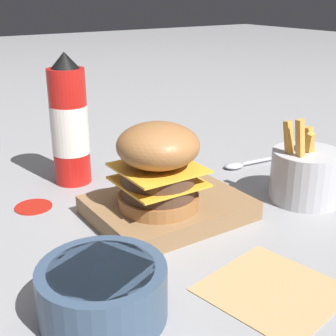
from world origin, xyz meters
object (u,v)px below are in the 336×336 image
fries_basket (305,175)px  side_bowl (103,291)px  burger (158,165)px  serving_board (168,208)px  ketchup_bottle (69,125)px  spoon (247,163)px

fries_basket → side_bowl: size_ratio=1.06×
fries_basket → burger: bearing=-13.6°
serving_board → fries_basket: 0.23m
side_bowl → ketchup_bottle: bearing=-108.2°
ketchup_bottle → spoon: bearing=160.1°
serving_board → ketchup_bottle: (0.06, -0.21, 0.09)m
spoon → side_bowl: bearing=36.3°
spoon → serving_board: bearing=27.2°
burger → spoon: bearing=-158.5°
burger → fries_basket: burger is taller
burger → side_bowl: (0.16, 0.14, -0.06)m
serving_board → ketchup_bottle: ketchup_bottle is taller
side_bowl → spoon: (-0.43, -0.25, -0.03)m
ketchup_bottle → side_bowl: (0.12, 0.36, -0.07)m
burger → side_bowl: bearing=41.9°
side_bowl → spoon: 0.50m
serving_board → spoon: serving_board is taller
burger → spoon: 0.31m
burger → fries_basket: 0.25m
serving_board → spoon: bearing=-159.0°
fries_basket → spoon: fries_basket is taller
side_bowl → burger: bearing=-138.1°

